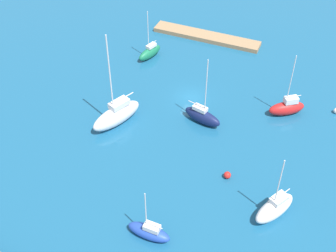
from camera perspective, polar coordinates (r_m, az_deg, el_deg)
water at (r=65.32m, az=2.89°, el=3.58°), size 160.00×160.00×0.00m
pier_dock at (r=78.89m, az=4.85°, el=11.16°), size 18.40×2.92×0.71m
sailboat_white_inner_mooring at (r=60.42m, az=-6.48°, el=1.43°), size 5.04×7.88×13.67m
sailboat_green_east_end at (r=73.34m, az=-2.30°, el=9.26°), size 2.76×5.04×8.25m
sailboat_red_outer_mooring at (r=63.88m, az=14.73°, el=2.28°), size 5.18×4.40×9.45m
sailboat_blue_center_basin at (r=48.33m, az=-2.39°, el=-13.12°), size 4.77×1.72×6.77m
sailboat_navy_west_end at (r=60.63m, az=4.34°, el=1.27°), size 5.64×2.81×10.09m
sailboat_white_by_breakwater at (r=51.03m, az=13.27°, el=-9.98°), size 4.36×5.80×8.67m
mooring_buoy_white at (r=66.50m, az=20.44°, el=1.81°), size 0.81×0.81×0.81m
mooring_buoy_red at (r=54.17m, az=7.47°, el=-6.14°), size 0.87×0.87×0.87m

